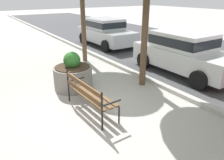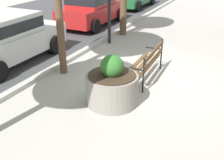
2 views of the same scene
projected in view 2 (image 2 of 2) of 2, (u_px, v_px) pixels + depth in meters
The scene contains 6 objects.
ground_plane at pixel (150, 80), 7.76m from camera, with size 80.00×80.00×0.00m, color #ADA8A0.
curb_stone at pixel (65, 61), 8.89m from camera, with size 60.00×0.20×0.12m, color #B2AFA8.
park_bench at pixel (148, 61), 7.62m from camera, with size 1.82×0.60×0.95m.
concrete_planter at pixel (112, 86), 6.42m from camera, with size 1.23×1.23×1.21m.
parked_car_white at pixel (5, 37), 8.63m from camera, with size 4.11×1.94×1.56m.
parked_car_red at pixel (92, 8), 13.10m from camera, with size 4.11×1.94×1.56m.
Camera 2 is at (-6.78, -2.10, 3.32)m, focal length 43.90 mm.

